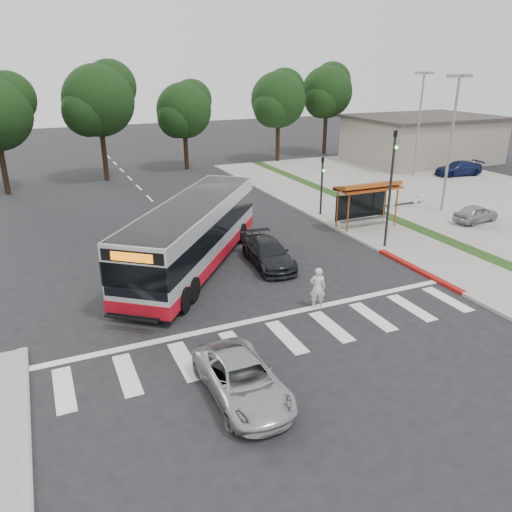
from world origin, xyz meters
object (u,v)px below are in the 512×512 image
silver_suv_south (243,380)px  pedestrian (318,288)px  transit_bus (194,235)px  dark_sedan (268,253)px

silver_suv_south → pedestrian: bearing=39.2°
transit_bus → pedestrian: size_ratio=7.13×
pedestrian → silver_suv_south: size_ratio=0.41×
pedestrian → transit_bus: bearing=-37.5°
pedestrian → silver_suv_south: (-5.27, -4.38, -0.29)m
pedestrian → dark_sedan: pedestrian is taller
transit_bus → pedestrian: bearing=-25.2°
pedestrian → silver_suv_south: pedestrian is taller
pedestrian → silver_suv_south: bearing=65.4°
pedestrian → dark_sedan: (0.16, 5.15, -0.25)m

